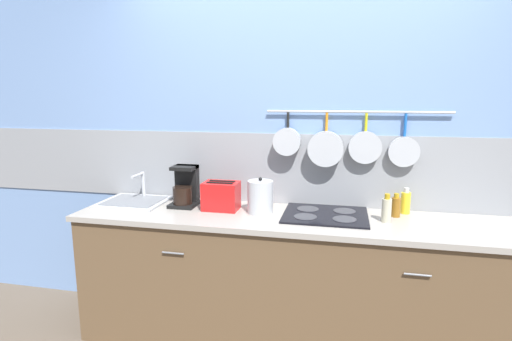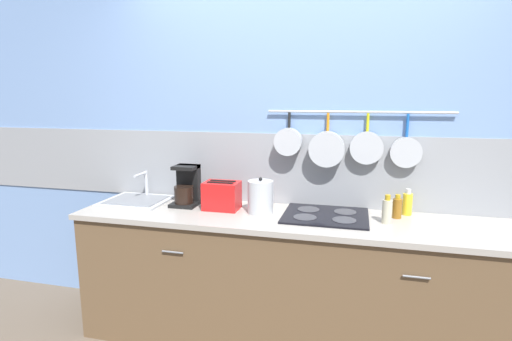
# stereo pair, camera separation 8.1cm
# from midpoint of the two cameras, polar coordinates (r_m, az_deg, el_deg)

# --- Properties ---
(wall_back) EXTENTS (7.20, 0.16, 2.60)m
(wall_back) POSITION_cam_midpoint_polar(r_m,az_deg,el_deg) (2.81, 5.69, 3.01)
(wall_back) COLOR #7293C6
(wall_back) RESTS_ON ground_plane
(cabinet_base) EXTENTS (2.81, 0.59, 0.85)m
(cabinet_base) POSITION_cam_midpoint_polar(r_m,az_deg,el_deg) (2.73, 4.43, -15.85)
(cabinet_base) COLOR brown
(cabinet_base) RESTS_ON ground_plane
(countertop) EXTENTS (2.85, 0.61, 0.03)m
(countertop) POSITION_cam_midpoint_polar(r_m,az_deg,el_deg) (2.56, 4.58, -6.98)
(countertop) COLOR #A59E93
(countertop) RESTS_ON cabinet_base
(sink_basin) EXTENTS (0.44, 0.40, 0.20)m
(sink_basin) POSITION_cam_midpoint_polar(r_m,az_deg,el_deg) (3.02, -17.68, -4.09)
(sink_basin) COLOR #B7BABF
(sink_basin) RESTS_ON countertop
(coffee_maker) EXTENTS (0.18, 0.20, 0.28)m
(coffee_maker) POSITION_cam_midpoint_polar(r_m,az_deg,el_deg) (2.84, -10.89, -2.59)
(coffee_maker) COLOR black
(coffee_maker) RESTS_ON countertop
(toaster) EXTENTS (0.25, 0.17, 0.19)m
(toaster) POSITION_cam_midpoint_polar(r_m,az_deg,el_deg) (2.70, -5.86, -3.62)
(toaster) COLOR red
(toaster) RESTS_ON countertop
(kettle) EXTENTS (0.17, 0.17, 0.24)m
(kettle) POSITION_cam_midpoint_polar(r_m,az_deg,el_deg) (2.61, -0.27, -3.79)
(kettle) COLOR #B7BABF
(kettle) RESTS_ON countertop
(cooktop) EXTENTS (0.53, 0.45, 0.01)m
(cooktop) POSITION_cam_midpoint_polar(r_m,az_deg,el_deg) (2.60, 9.00, -6.27)
(cooktop) COLOR black
(cooktop) RESTS_ON countertop
(bottle_dish_soap) EXTENTS (0.06, 0.06, 0.18)m
(bottle_dish_soap) POSITION_cam_midpoint_polar(r_m,az_deg,el_deg) (2.54, 17.29, -5.35)
(bottle_dish_soap) COLOR #BFB799
(bottle_dish_soap) RESTS_ON countertop
(bottle_hot_sauce) EXTENTS (0.06, 0.06, 0.15)m
(bottle_hot_sauce) POSITION_cam_midpoint_polar(r_m,az_deg,el_deg) (2.67, 18.55, -4.90)
(bottle_hot_sauce) COLOR #8C5919
(bottle_hot_sauce) RESTS_ON countertop
(bottle_olive_oil) EXTENTS (0.06, 0.06, 0.17)m
(bottle_olive_oil) POSITION_cam_midpoint_polar(r_m,az_deg,el_deg) (2.77, 19.82, -4.28)
(bottle_olive_oil) COLOR yellow
(bottle_olive_oil) RESTS_ON countertop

